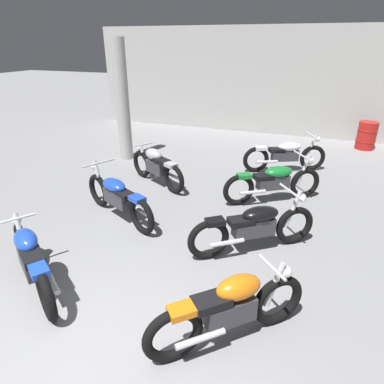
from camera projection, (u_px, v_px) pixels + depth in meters
name	position (u px, v px, depth m)	size (l,w,h in m)	color
ground_plane	(71.00, 374.00, 3.39)	(60.00, 60.00, 0.00)	gray
back_wall	(263.00, 81.00, 11.65)	(12.64, 0.24, 3.60)	#B2B2AD
support_pillar	(122.00, 102.00, 8.97)	(0.36, 0.36, 3.20)	#B2B2AD
motorcycle_left_row_0	(31.00, 259.00, 4.40)	(1.70, 1.18, 0.88)	black
motorcycle_left_row_1	(118.00, 196.00, 6.21)	(2.00, 1.11, 0.97)	black
motorcycle_left_row_2	(156.00, 166.00, 7.70)	(1.78, 1.05, 0.88)	black
motorcycle_right_row_0	(230.00, 308.00, 3.60)	(1.50, 1.44, 0.88)	black
motorcycle_right_row_1	(254.00, 226.00, 5.21)	(1.79, 1.41, 0.97)	black
motorcycle_right_row_2	(274.00, 181.00, 6.87)	(1.86, 1.31, 0.97)	black
motorcycle_right_row_3	(285.00, 154.00, 8.50)	(2.00, 1.10, 0.97)	black
oil_drum	(366.00, 135.00, 10.30)	(0.59, 0.59, 0.85)	red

